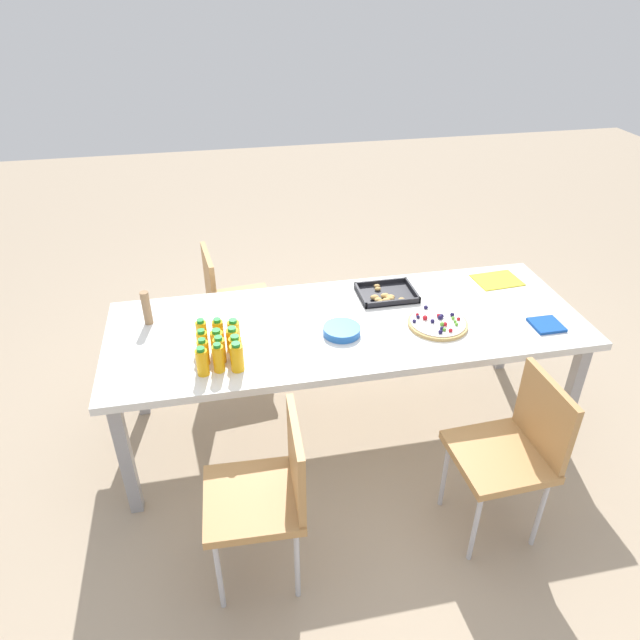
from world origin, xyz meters
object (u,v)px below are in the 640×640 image
at_px(chair_near_left, 269,489).
at_px(juice_bottle_7, 217,342).
at_px(party_table, 347,331).
at_px(napkin_stack, 546,325).
at_px(juice_bottle_3, 203,352).
at_px(juice_bottle_0, 202,362).
at_px(juice_bottle_11, 234,332).
at_px(fruit_pizza, 438,323).
at_px(juice_bottle_1, 218,358).
at_px(juice_bottle_2, 237,357).
at_px(juice_bottle_4, 220,350).
at_px(snack_tray, 386,295).
at_px(chair_near_right, 515,445).
at_px(juice_bottle_10, 218,332).
at_px(cardboard_tube, 147,308).
at_px(juice_bottle_9, 202,334).
at_px(juice_bottle_5, 236,349).
at_px(juice_bottle_6, 203,343).
at_px(juice_bottle_8, 233,340).
at_px(chair_far_left, 230,298).
at_px(plate_stack, 342,330).
at_px(paper_folder, 497,280).

distance_m(chair_near_left, juice_bottle_7, 0.75).
xyz_separation_m(party_table, napkin_stack, (1.00, -0.24, 0.06)).
bearing_deg(juice_bottle_3, juice_bottle_0, -94.91).
bearing_deg(juice_bottle_11, fruit_pizza, -2.81).
bearing_deg(napkin_stack, juice_bottle_1, -178.39).
relative_size(juice_bottle_2, juice_bottle_4, 1.06).
bearing_deg(snack_tray, juice_bottle_11, -161.59).
bearing_deg(juice_bottle_11, chair_near_right, -31.94).
bearing_deg(chair_near_right, fruit_pizza, 8.02).
height_order(juice_bottle_4, snack_tray, juice_bottle_4).
xyz_separation_m(juice_bottle_10, cardboard_tube, (-0.35, 0.26, 0.02)).
bearing_deg(juice_bottle_9, chair_near_right, -28.94).
height_order(juice_bottle_0, juice_bottle_9, juice_bottle_9).
xyz_separation_m(juice_bottle_5, juice_bottle_7, (-0.08, 0.07, -0.00)).
bearing_deg(fruit_pizza, juice_bottle_2, -170.42).
xyz_separation_m(juice_bottle_6, juice_bottle_8, (0.14, 0.00, -0.00)).
height_order(juice_bottle_0, napkin_stack, juice_bottle_0).
bearing_deg(juice_bottle_8, juice_bottle_6, -179.22).
height_order(party_table, napkin_stack, napkin_stack).
relative_size(chair_far_left, juice_bottle_8, 6.31).
bearing_deg(juice_bottle_11, snack_tray, 18.41).
distance_m(party_table, snack_tray, 0.36).
bearing_deg(plate_stack, juice_bottle_2, -159.94).
height_order(juice_bottle_0, juice_bottle_4, juice_bottle_0).
xyz_separation_m(juice_bottle_0, juice_bottle_6, (0.01, 0.16, -0.00)).
bearing_deg(juice_bottle_5, cardboard_tube, 135.36).
distance_m(juice_bottle_1, juice_bottle_3, 0.10).
xyz_separation_m(chair_near_right, cardboard_tube, (-1.59, 0.99, 0.32)).
bearing_deg(party_table, juice_bottle_3, -163.64).
bearing_deg(cardboard_tube, chair_near_left, -64.60).
distance_m(party_table, chair_near_right, 1.00).
height_order(chair_near_left, juice_bottle_2, juice_bottle_2).
height_order(juice_bottle_6, cardboard_tube, cardboard_tube).
bearing_deg(chair_near_right, party_table, 33.20).
distance_m(juice_bottle_8, juice_bottle_11, 0.07).
bearing_deg(cardboard_tube, chair_far_left, 52.43).
relative_size(snack_tray, napkin_stack, 2.11).
xyz_separation_m(napkin_stack, paper_folder, (-0.02, 0.51, -0.00)).
bearing_deg(fruit_pizza, napkin_stack, -12.20).
height_order(chair_near_right, paper_folder, chair_near_right).
bearing_deg(chair_near_right, napkin_stack, -39.64).
bearing_deg(fruit_pizza, cardboard_tube, 167.73).
distance_m(juice_bottle_2, juice_bottle_6, 0.22).
xyz_separation_m(juice_bottle_10, plate_stack, (0.61, -0.04, -0.05)).
bearing_deg(juice_bottle_11, paper_folder, 12.32).
xyz_separation_m(snack_tray, plate_stack, (-0.33, -0.32, 0.01)).
relative_size(juice_bottle_9, cardboard_tube, 0.82).
xyz_separation_m(juice_bottle_5, napkin_stack, (1.59, -0.02, -0.06)).
bearing_deg(juice_bottle_2, chair_near_right, -23.17).
bearing_deg(juice_bottle_2, juice_bottle_10, 107.35).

